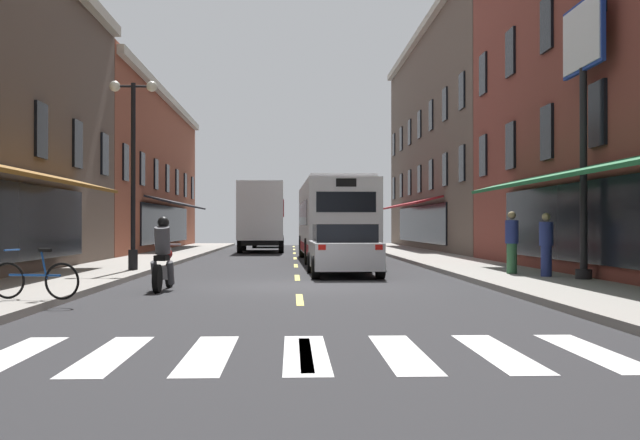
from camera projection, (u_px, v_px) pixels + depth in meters
name	position (u px, v px, depth m)	size (l,w,h in m)	color
ground_plane	(298.00, 288.00, 18.85)	(34.80, 80.00, 0.10)	#28282B
lane_centre_dashes	(298.00, 287.00, 18.60)	(0.14, 73.90, 0.01)	#DBCC4C
crosswalk_near	(306.00, 353.00, 8.86)	(7.10, 2.80, 0.01)	silver
sidewalk_left	(51.00, 284.00, 18.64)	(3.00, 80.00, 0.14)	gray
sidewalk_right	(539.00, 282.00, 19.07)	(3.00, 80.00, 0.14)	gray
billboard_sign	(583.00, 70.00, 19.28)	(0.40, 2.57, 6.88)	black
transit_bus	(334.00, 219.00, 32.24)	(2.81, 11.16, 3.29)	silver
box_truck	(261.00, 217.00, 43.31)	(2.56, 7.46, 3.78)	white
sedan_near	(268.00, 237.00, 52.78)	(2.10, 4.45, 1.36)	#144723
sedan_mid	(344.00, 250.00, 22.62)	(2.06, 4.25, 1.50)	silver
motorcycle_rider	(163.00, 259.00, 17.56)	(0.62, 2.07, 1.66)	black
bicycle_near	(35.00, 279.00, 13.96)	(1.69, 0.53, 0.91)	black
pedestrian_mid	(546.00, 244.00, 20.21)	(0.36, 0.36, 1.65)	navy
pedestrian_far	(512.00, 242.00, 21.42)	(0.36, 0.36, 1.71)	#33663F
street_lamp_twin	(133.00, 165.00, 23.33)	(1.42, 0.32, 5.65)	black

